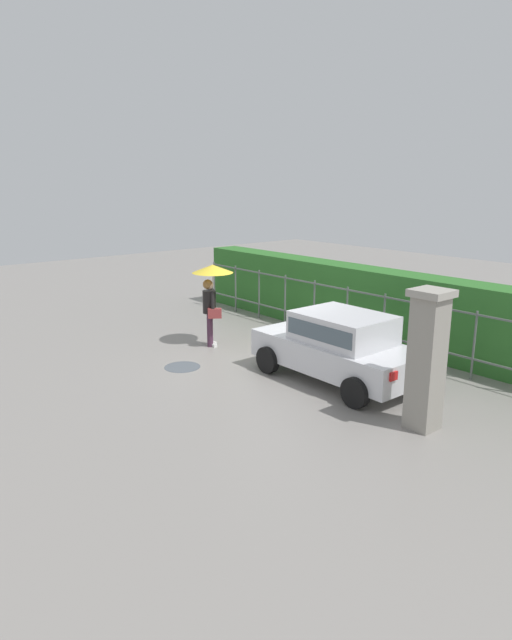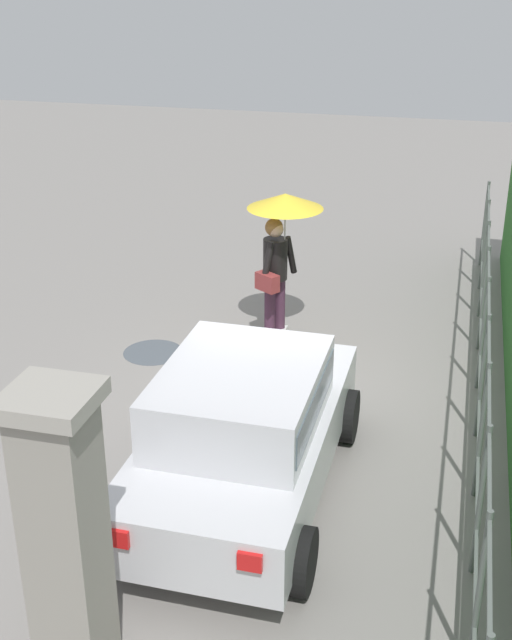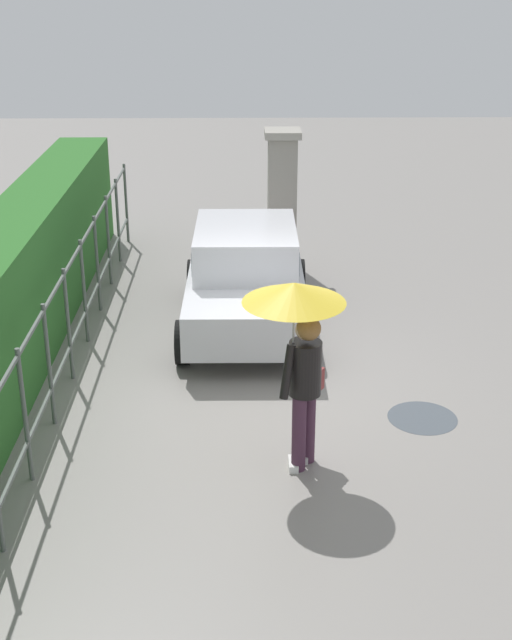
{
  "view_description": "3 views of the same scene",
  "coord_description": "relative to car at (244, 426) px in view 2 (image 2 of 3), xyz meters",
  "views": [
    {
      "loc": [
        9.25,
        -8.22,
        4.11
      ],
      "look_at": [
        -0.4,
        -0.18,
        0.94
      ],
      "focal_mm": 30.86,
      "sensor_mm": 36.0,
      "label": 1
    },
    {
      "loc": [
        8.62,
        2.02,
        5.01
      ],
      "look_at": [
        -0.16,
        -0.23,
        1.01
      ],
      "focal_mm": 46.58,
      "sensor_mm": 36.0,
      "label": 2
    },
    {
      "loc": [
        -9.84,
        0.2,
        4.99
      ],
      "look_at": [
        -0.4,
        0.06,
        1.03
      ],
      "focal_mm": 48.21,
      "sensor_mm": 36.0,
      "label": 3
    }
  ],
  "objects": [
    {
      "name": "ground_plane",
      "position": [
        -1.89,
        -0.17,
        -0.8
      ],
      "size": [
        40.0,
        40.0,
        0.0
      ],
      "primitive_type": "plane",
      "color": "gray"
    },
    {
      "name": "puddle_near",
      "position": [
        -2.86,
        -2.07,
        -0.8
      ],
      "size": [
        0.82,
        0.82,
        0.0
      ],
      "primitive_type": "cylinder",
      "color": "#4C545B",
      "rests_on": "ground"
    },
    {
      "name": "car",
      "position": [
        0.0,
        0.0,
        0.0
      ],
      "size": [
        3.75,
        1.88,
        1.48
      ],
      "rotation": [
        0.0,
        0.0,
        3.13
      ],
      "color": "silver",
      "rests_on": "ground"
    },
    {
      "name": "fence_section",
      "position": [
        -1.74,
        2.25,
        0.02
      ],
      "size": [
        11.78,
        0.05,
        1.5
      ],
      "color": "#59605B",
      "rests_on": "ground"
    },
    {
      "name": "pedestrian",
      "position": [
        -3.85,
        -0.52,
        0.77
      ],
      "size": [
        1.04,
        1.04,
        2.09
      ],
      "rotation": [
        0.0,
        0.0,
        0.99
      ],
      "color": "#47283D",
      "rests_on": "ground"
    },
    {
      "name": "gate_pillar",
      "position": [
        2.48,
        -0.63,
        0.44
      ],
      "size": [
        0.6,
        0.6,
        2.42
      ],
      "color": "gray",
      "rests_on": "ground"
    }
  ]
}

